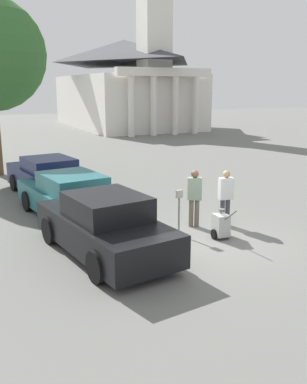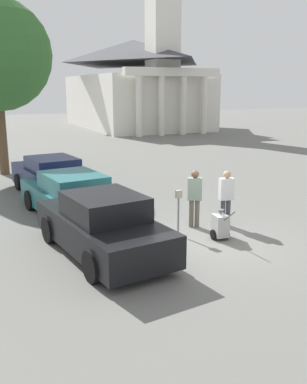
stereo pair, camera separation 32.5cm
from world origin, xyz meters
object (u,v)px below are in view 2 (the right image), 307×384
(parked_car_navy, at_px, (52,177))
(person_worker, at_px, (195,195))
(equipment_cart, at_px, (220,226))
(parked_car_black, at_px, (103,226))
(church, at_px, (135,80))
(person_supervisor, at_px, (226,195))
(parked_car_teal, at_px, (72,197))
(parking_meter, at_px, (179,204))

(parked_car_navy, distance_m, person_worker, 6.51)
(parked_car_navy, xyz_separation_m, equipment_cart, (3.26, -6.92, -0.31))
(parked_car_navy, relative_size, person_worker, 2.89)
(parked_car_navy, height_order, person_worker, person_worker)
(parked_car_black, xyz_separation_m, church, (13.77, 32.70, 4.11))
(person_supervisor, height_order, church, church)
(parked_car_black, xyz_separation_m, parked_car_navy, (-0.00, 6.62, -0.02))
(person_supervisor, relative_size, church, 0.08)
(parked_car_navy, height_order, equipment_cart, parked_car_navy)
(parked_car_black, bearing_deg, person_supervisor, 0.62)
(parked_car_teal, bearing_deg, parked_car_black, -98.00)
(parking_meter, height_order, equipment_cart, parking_meter)
(parked_car_black, distance_m, parking_meter, 2.38)
(parking_meter, bearing_deg, person_worker, 31.78)
(person_worker, height_order, equipment_cart, person_worker)
(parking_meter, distance_m, person_supervisor, 1.69)
(person_supervisor, bearing_deg, parked_car_navy, -46.30)
(parked_car_navy, xyz_separation_m, parking_meter, (2.34, -6.19, 0.22))
(person_worker, relative_size, person_supervisor, 1.02)
(parked_car_teal, height_order, parking_meter, parked_car_teal)
(parked_car_black, bearing_deg, parking_meter, 2.35)
(parking_meter, height_order, church, church)
(parking_meter, bearing_deg, parked_car_black, -169.66)
(parked_car_teal, bearing_deg, parking_meter, -58.63)
(equipment_cart, bearing_deg, parking_meter, 146.87)
(parked_car_black, height_order, church, church)
(parked_car_black, height_order, person_worker, person_worker)
(equipment_cart, bearing_deg, parked_car_teal, 137.58)
(parked_car_navy, bearing_deg, parking_meter, -77.31)
(person_worker, bearing_deg, church, -80.12)
(parked_car_teal, relative_size, person_worker, 3.08)
(parked_car_navy, bearing_deg, church, 54.17)
(person_supervisor, distance_m, church, 33.77)
(person_worker, distance_m, church, 33.75)
(parked_car_teal, height_order, person_worker, person_worker)
(equipment_cart, bearing_deg, parked_car_navy, 120.48)
(parked_car_black, relative_size, church, 0.22)
(parked_car_black, relative_size, parked_car_teal, 0.90)
(church, bearing_deg, person_worker, -108.53)
(parked_car_navy, bearing_deg, person_supervisor, -64.25)
(parked_car_black, relative_size, equipment_cart, 4.82)
(parked_car_black, distance_m, parked_car_teal, 3.27)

